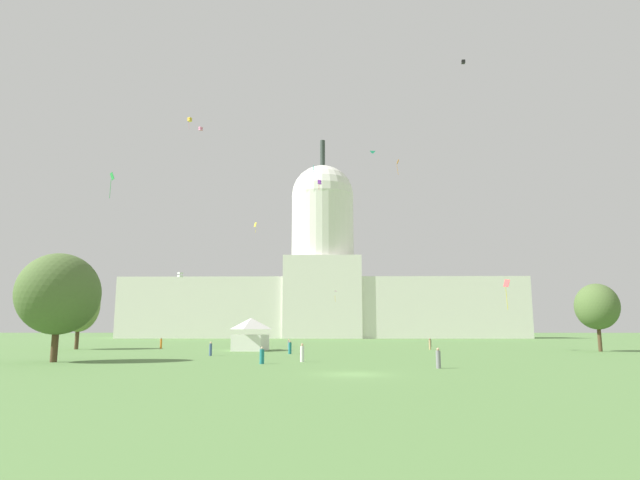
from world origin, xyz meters
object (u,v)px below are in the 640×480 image
person_grey_edge_east (438,359)px  kite_cyan_mid (376,153)px  tree_west_mid (59,294)px  tree_west_near (79,305)px  kite_gold_high (190,120)px  kite_black_high (463,62)px  kite_turquoise_high (314,169)px  person_black_front_left (430,343)px  person_grey_mid_right (289,345)px  kite_orange_high (398,164)px  event_tent (251,334)px  kite_white_low (180,275)px  kite_yellow_mid (255,225)px  kite_violet_high (320,182)px  tree_east_far (597,307)px  kite_red_low (507,287)px  person_tan_near_tree_west (430,344)px  person_white_deep_crowd (302,353)px  kite_green_mid (112,179)px  person_teal_lawn_far_right (290,348)px  kite_pink_high (201,129)px  capitol_building (323,286)px  person_orange_near_tree_east (161,344)px  kite_magenta_low (334,293)px  person_teal_back_left (262,356)px  person_denim_near_tent (211,349)px

person_grey_edge_east → kite_cyan_mid: bearing=88.8°
tree_west_mid → tree_west_near: bearing=112.0°
tree_west_near → kite_gold_high: size_ratio=3.40×
kite_black_high → kite_turquoise_high: (-29.31, 24.00, -13.75)m
person_black_front_left → person_grey_edge_east: (-9.15, -52.98, 0.08)m
person_grey_mid_right → kite_orange_high: (25.91, 61.94, 48.83)m
tree_west_mid → person_grey_edge_east: size_ratio=6.52×
tree_west_near → kite_orange_high: bearing=46.7°
event_tent → kite_orange_high: 87.71m
kite_white_low → kite_yellow_mid: 35.57m
person_grey_edge_east → kite_violet_high: kite_violet_high is taller
tree_east_far → kite_red_low: (-11.49, 3.45, 3.10)m
tree_west_mid → person_tan_near_tree_west: size_ratio=6.31×
person_grey_mid_right → kite_turquoise_high: 52.42m
person_white_deep_crowd → kite_green_mid: kite_green_mid is taller
kite_white_low → kite_green_mid: (-1.62, -39.64, 12.93)m
tree_west_near → person_grey_mid_right: (33.07, 0.61, -6.15)m
person_teal_lawn_far_right → kite_turquoise_high: bearing=54.5°
tree_west_near → kite_gold_high: 75.29m
kite_pink_high → kite_black_high: bearing=102.7°
kite_red_low → kite_gold_high: (-64.67, 57.05, 50.16)m
capitol_building → person_orange_near_tree_east: capitol_building is taller
person_black_front_left → kite_magenta_low: 54.55m
person_tan_near_tree_west → kite_red_low: size_ratio=0.37×
person_tan_near_tree_west → kite_yellow_mid: 88.38m
person_teal_back_left → person_grey_edge_east: (14.96, -5.34, 0.05)m
kite_yellow_mid → person_teal_lawn_far_right: bearing=5.9°
person_orange_near_tree_east → kite_turquoise_high: size_ratio=0.53×
person_white_deep_crowd → event_tent: bearing=-42.0°
event_tent → kite_gold_high: (-26.47, 58.31, 57.17)m
person_orange_near_tree_east → kite_white_low: 46.54m
tree_east_far → kite_magenta_low: (-36.91, 70.50, 6.65)m
tree_east_far → person_grey_edge_east: (-29.34, -32.93, -5.53)m
kite_magenta_low → kite_green_mid: size_ratio=0.57×
person_denim_near_tent → person_teal_lawn_far_right: size_ratio=0.97×
tree_west_near → kite_orange_high: (58.98, 62.55, 42.68)m
kite_magenta_low → kite_yellow_mid: 32.62m
kite_turquoise_high → kite_yellow_mid: 42.17m
capitol_building → person_grey_edge_east: capitol_building is taller
tree_east_far → person_tan_near_tree_west: bearing=163.4°
person_tan_near_tree_west → person_grey_mid_right: bearing=49.3°
tree_east_far → person_grey_mid_right: tree_east_far is taller
person_grey_mid_right → person_teal_lawn_far_right: size_ratio=0.92×
person_teal_back_left → person_denim_near_tent: 16.64m
person_tan_near_tree_west → kite_yellow_mid: (-37.62, 72.83, 33.02)m
person_teal_lawn_far_right → kite_black_high: size_ratio=2.53×
tree_west_near → person_grey_edge_east: (48.20, -39.64, -6.12)m
person_orange_near_tree_east → kite_turquoise_high: bearing=-172.6°
kite_violet_high → kite_white_low: 42.05m
tree_east_far → kite_orange_high: bearing=105.0°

